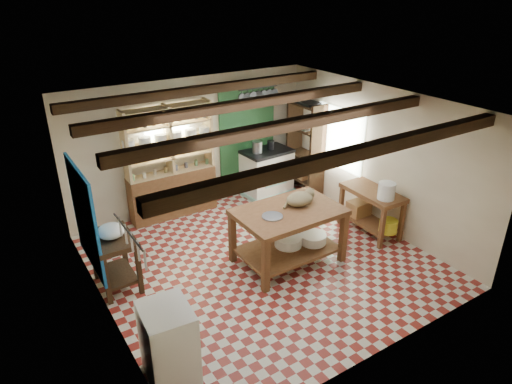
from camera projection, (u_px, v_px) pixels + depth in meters
floor at (262, 261)px, 7.56m from camera, size 5.00×5.00×0.02m
ceiling at (263, 106)px, 6.46m from camera, size 5.00×5.00×0.02m
wall_back at (192, 144)px, 8.91m from camera, size 5.00×0.04×2.60m
wall_front at (385, 268)px, 5.10m from camera, size 5.00×0.04×2.60m
wall_left at (98, 234)px, 5.79m from camera, size 0.04×5.00×2.60m
wall_right at (378, 158)px, 8.23m from camera, size 0.04×5.00×2.60m
ceiling_beams at (263, 114)px, 6.51m from camera, size 5.00×3.80×0.15m
blue_wall_patch at (85, 218)px, 6.57m from camera, size 0.04×1.40×1.60m
green_wall_patch at (247, 136)px, 9.52m from camera, size 1.30×0.04×2.30m
window_back at (167, 129)px, 8.48m from camera, size 0.90×0.02×0.80m
window_right at (340, 138)px, 8.94m from camera, size 0.02×1.30×1.20m
utensil_rail at (129, 241)px, 4.70m from camera, size 0.06×0.90×0.28m
pot_rack at (258, 96)px, 8.81m from camera, size 0.86×0.12×0.36m
shelving_unit at (170, 162)px, 8.58m from camera, size 1.70×0.34×2.20m
tall_rack at (305, 148)px, 9.62m from camera, size 0.40×0.86×2.00m
work_table at (288, 236)px, 7.36m from camera, size 1.66×1.11×0.94m
stove at (267, 172)px, 9.74m from camera, size 1.05×0.74×0.99m
prep_table at (116, 262)px, 6.77m from camera, size 0.59×0.84×0.85m
white_cabinet at (169, 344)px, 5.16m from camera, size 0.59×0.69×0.97m
right_counter at (370, 211)px, 8.24m from camera, size 0.62×1.18×0.83m
cat at (300, 199)px, 7.28m from camera, size 0.52×0.43×0.21m
steel_tray at (272, 216)px, 6.95m from camera, size 0.33×0.33×0.02m
basin_large at (288, 241)px, 7.49m from camera, size 0.45×0.45×0.16m
basin_small at (313, 238)px, 7.57m from camera, size 0.44×0.44×0.15m
kettle_left at (257, 147)px, 9.34m from camera, size 0.22×0.22×0.24m
kettle_right at (271, 145)px, 9.54m from camera, size 0.16×0.16×0.19m
enamel_bowl at (111, 231)px, 6.55m from camera, size 0.41×0.41×0.20m
white_bucket at (386, 191)px, 7.71m from camera, size 0.30×0.30×0.29m
wicker_basket at (359, 208)px, 8.50m from camera, size 0.39×0.32×0.27m
yellow_tub at (388, 226)px, 7.93m from camera, size 0.32×0.32×0.23m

